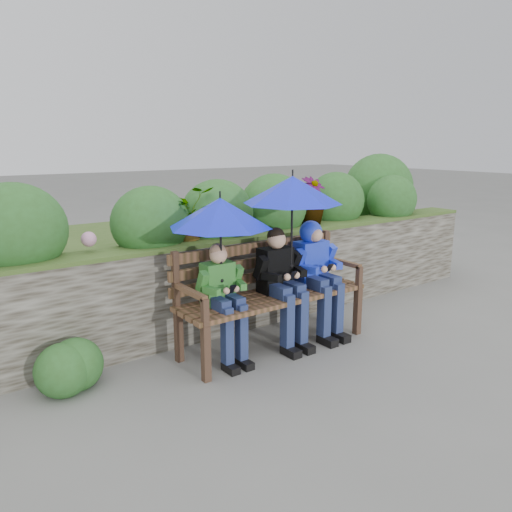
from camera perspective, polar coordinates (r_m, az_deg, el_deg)
ground at (r=5.01m, az=0.68°, el=-10.86°), size 60.00×60.00×0.00m
garden_backdrop at (r=6.10m, az=-8.10°, el=-0.17°), size 8.00×2.88×1.89m
park_bench at (r=5.00m, az=1.46°, el=-3.59°), size 2.00×0.59×1.06m
boy_left at (r=4.59m, az=-3.76°, el=-4.46°), size 0.44×0.51×1.12m
boy_middle at (r=4.95m, az=2.92°, el=-2.74°), size 0.50×0.58×1.20m
boy_right at (r=5.24m, az=6.94°, el=-1.30°), size 0.51×0.62×1.22m
umbrella_left at (r=4.44m, az=-4.10°, el=4.93°), size 0.94×0.94×0.84m
umbrella_right at (r=4.88m, az=4.18°, el=7.53°), size 0.97×0.97×0.98m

